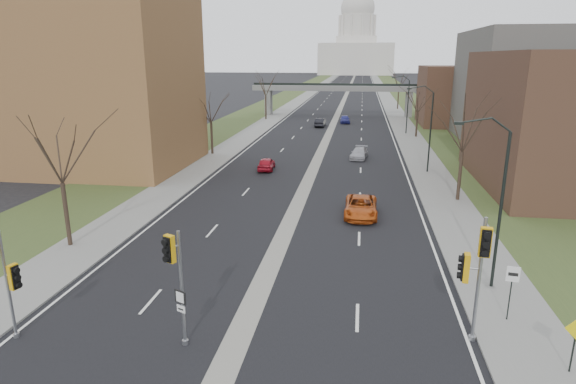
% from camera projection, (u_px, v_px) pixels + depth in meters
% --- Properties ---
extents(ground, '(700.00, 700.00, 0.00)m').
position_uv_depth(ground, '(240.00, 333.00, 20.84)').
color(ground, black).
rests_on(ground, ground).
extents(road_surface, '(20.00, 600.00, 0.01)m').
position_uv_depth(road_surface, '(348.00, 92.00, 163.60)').
color(road_surface, black).
rests_on(road_surface, ground).
extents(median_strip, '(1.20, 600.00, 0.02)m').
position_uv_depth(median_strip, '(348.00, 92.00, 163.60)').
color(median_strip, gray).
rests_on(median_strip, ground).
extents(sidewalk_right, '(4.00, 600.00, 0.12)m').
position_uv_depth(sidewalk_right, '(383.00, 92.00, 161.86)').
color(sidewalk_right, gray).
rests_on(sidewalk_right, ground).
extents(sidewalk_left, '(4.00, 600.00, 0.12)m').
position_uv_depth(sidewalk_left, '(312.00, 91.00, 165.30)').
color(sidewalk_left, gray).
rests_on(sidewalk_left, ground).
extents(grass_verge_right, '(8.00, 600.00, 0.10)m').
position_uv_depth(grass_verge_right, '(402.00, 92.00, 161.00)').
color(grass_verge_right, '#30431F').
rests_on(grass_verge_right, ground).
extents(grass_verge_left, '(8.00, 600.00, 0.10)m').
position_uv_depth(grass_verge_left, '(295.00, 91.00, 166.17)').
color(grass_verge_left, '#30431F').
rests_on(grass_verge_left, ground).
extents(apartment_building, '(25.00, 16.00, 22.00)m').
position_uv_depth(apartment_building, '(65.00, 62.00, 50.13)').
color(apartment_building, brown).
rests_on(apartment_building, ground).
extents(commercial_block_mid, '(18.00, 22.00, 15.00)m').
position_uv_depth(commercial_block_mid, '(537.00, 88.00, 64.28)').
color(commercial_block_mid, '#615F59').
rests_on(commercial_block_mid, ground).
extents(commercial_block_far, '(14.00, 14.00, 10.00)m').
position_uv_depth(commercial_block_far, '(462.00, 96.00, 82.95)').
color(commercial_block_far, '#533626').
rests_on(commercial_block_far, ground).
extents(pedestrian_bridge, '(34.00, 3.00, 6.45)m').
position_uv_depth(pedestrian_bridge, '(337.00, 92.00, 95.66)').
color(pedestrian_bridge, slate).
rests_on(pedestrian_bridge, ground).
extents(capitol, '(48.00, 42.00, 55.75)m').
position_uv_depth(capitol, '(356.00, 46.00, 320.35)').
color(capitol, silver).
rests_on(capitol, ground).
extents(streetlight_near, '(2.61, 0.20, 8.70)m').
position_uv_depth(streetlight_near, '(490.00, 156.00, 23.08)').
color(streetlight_near, black).
rests_on(streetlight_near, sidewalk_right).
extents(streetlight_mid, '(2.61, 0.20, 8.70)m').
position_uv_depth(streetlight_mid, '(424.00, 104.00, 47.83)').
color(streetlight_mid, black).
rests_on(streetlight_mid, sidewalk_right).
extents(streetlight_far, '(2.61, 0.20, 8.70)m').
position_uv_depth(streetlight_far, '(403.00, 88.00, 72.57)').
color(streetlight_far, black).
rests_on(streetlight_far, sidewalk_right).
extents(tree_left_a, '(7.20, 7.20, 9.40)m').
position_uv_depth(tree_left_a, '(57.00, 142.00, 28.51)').
color(tree_left_a, '#382B21').
rests_on(tree_left_a, sidewalk_left).
extents(tree_left_b, '(6.75, 6.75, 8.81)m').
position_uv_depth(tree_left_b, '(210.00, 103.00, 57.18)').
color(tree_left_b, '#382B21').
rests_on(tree_left_b, sidewalk_left).
extents(tree_left_c, '(7.65, 7.65, 9.99)m').
position_uv_depth(tree_left_c, '(265.00, 82.00, 89.32)').
color(tree_left_c, '#382B21').
rests_on(tree_left_c, sidewalk_left).
extents(tree_right_a, '(7.20, 7.20, 9.40)m').
position_uv_depth(tree_right_a, '(465.00, 121.00, 38.11)').
color(tree_right_a, '#382B21').
rests_on(tree_right_a, sidewalk_right).
extents(tree_right_b, '(6.30, 6.30, 8.22)m').
position_uv_depth(tree_right_b, '(419.00, 98.00, 69.74)').
color(tree_right_b, '#382B21').
rests_on(tree_right_b, sidewalk_right).
extents(tree_right_c, '(7.65, 7.65, 9.99)m').
position_uv_depth(tree_right_c, '(399.00, 78.00, 107.48)').
color(tree_right_c, '#382B21').
rests_on(tree_right_c, sidewalk_right).
extents(signal_pole_left, '(1.04, 0.82, 4.87)m').
position_uv_depth(signal_pole_left, '(4.00, 271.00, 19.42)').
color(signal_pole_left, gray).
rests_on(signal_pole_left, ground).
extents(signal_pole_median, '(0.73, 0.83, 5.01)m').
position_uv_depth(signal_pole_median, '(175.00, 269.00, 18.84)').
color(signal_pole_median, gray).
rests_on(signal_pole_median, ground).
extents(signal_pole_right, '(0.94, 1.07, 5.47)m').
position_uv_depth(signal_pole_right, '(476.00, 263.00, 19.18)').
color(signal_pole_right, gray).
rests_on(signal_pole_right, ground).
extents(speed_limit_sign, '(0.56, 0.11, 2.59)m').
position_uv_depth(speed_limit_sign, '(512.00, 283.00, 21.19)').
color(speed_limit_sign, black).
rests_on(speed_limit_sign, sidewalk_right).
extents(warning_sign, '(0.89, 0.08, 2.28)m').
position_uv_depth(warning_sign, '(575.00, 337.00, 17.68)').
color(warning_sign, black).
rests_on(warning_sign, sidewalk_right).
extents(car_left_near, '(1.81, 4.02, 1.34)m').
position_uv_depth(car_left_near, '(266.00, 164.00, 50.63)').
color(car_left_near, '#A31222').
rests_on(car_left_near, ground).
extents(car_left_far, '(1.69, 4.41, 1.43)m').
position_uv_depth(car_left_far, '(320.00, 122.00, 82.04)').
color(car_left_far, black).
rests_on(car_left_far, ground).
extents(car_right_near, '(2.41, 5.17, 1.43)m').
position_uv_depth(car_right_near, '(361.00, 207.00, 35.96)').
color(car_right_near, '#B64A13').
rests_on(car_right_near, ground).
extents(car_right_mid, '(2.31, 4.52, 1.26)m').
position_uv_depth(car_right_mid, '(359.00, 153.00, 56.31)').
color(car_right_mid, '#A4A4AB').
rests_on(car_right_mid, ground).
extents(car_right_far, '(1.97, 4.27, 1.42)m').
position_uv_depth(car_right_far, '(345.00, 119.00, 86.41)').
color(car_right_far, navy).
rests_on(car_right_far, ground).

